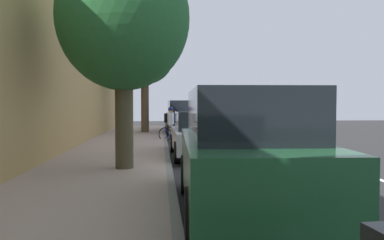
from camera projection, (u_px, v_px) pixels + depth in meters
name	position (u px, v px, depth m)	size (l,w,h in m)	color
ground	(228.00, 166.00, 10.99)	(60.35, 60.35, 0.00)	#2A2A2A
sidewalk	(105.00, 165.00, 10.70)	(3.37, 37.72, 0.13)	tan
curb_edge	(168.00, 165.00, 10.85)	(0.16, 37.72, 0.13)	gray
lane_stripe_centre	(323.00, 160.00, 12.20)	(0.14, 35.80, 0.01)	white
lane_stripe_bike_edge	(220.00, 166.00, 10.97)	(0.12, 37.72, 0.01)	white
building_facade	(31.00, 68.00, 10.44)	(0.50, 37.72, 5.48)	tan
parked_suv_dark_blue_nearest	(183.00, 117.00, 23.28)	(2.04, 4.74, 1.99)	navy
parked_sedan_silver_second	(200.00, 135.00, 12.90)	(1.88, 4.42, 1.52)	#B7BABF
parked_suv_green_mid	(244.00, 150.00, 6.16)	(2.10, 4.77, 1.99)	#1E512D
bicycle_at_curb	(175.00, 134.00, 18.08)	(1.59, 0.77, 0.74)	black
cyclist_with_backpack	(170.00, 120.00, 18.49)	(0.48, 0.60, 1.65)	#C6B284
street_tree_near_cyclist	(145.00, 58.00, 22.75)	(3.41, 3.41, 6.08)	brown
street_tree_mid_block	(123.00, 19.00, 9.73)	(3.35, 3.35, 5.64)	#49432D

